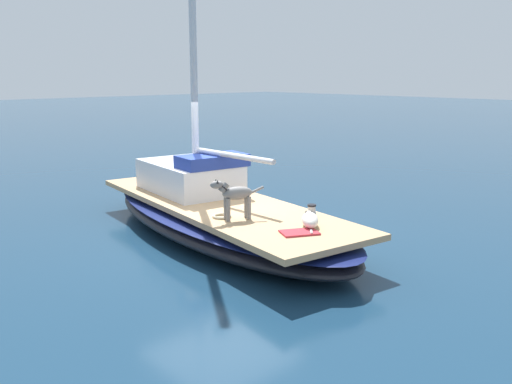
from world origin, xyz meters
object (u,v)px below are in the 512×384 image
(sailboat_main, at_px, (220,218))
(deck_winch, at_px, (312,211))
(coiled_rope, at_px, (222,216))
(dog_white, at_px, (310,220))
(dog_grey, at_px, (235,195))
(deck_towel, at_px, (299,232))

(sailboat_main, height_order, deck_winch, deck_winch)
(coiled_rope, bearing_deg, dog_white, -64.21)
(deck_winch, bearing_deg, dog_grey, 145.04)
(sailboat_main, relative_size, coiled_rope, 23.22)
(dog_grey, distance_m, coiled_rope, 0.48)
(dog_white, xyz_separation_m, coiled_rope, (-0.67, 1.38, -0.08))
(deck_winch, height_order, deck_towel, deck_winch)
(deck_towel, bearing_deg, dog_white, 20.55)
(deck_winch, distance_m, deck_towel, 1.05)
(dog_white, relative_size, coiled_rope, 2.28)
(sailboat_main, height_order, dog_white, dog_white)
(dog_white, relative_size, deck_towel, 1.32)
(dog_grey, height_order, coiled_rope, dog_grey)
(dog_white, relative_size, dog_grey, 0.82)
(dog_grey, relative_size, deck_winch, 4.29)
(deck_winch, relative_size, coiled_rope, 0.65)
(sailboat_main, bearing_deg, dog_white, -90.82)
(sailboat_main, xyz_separation_m, dog_grey, (-0.63, -1.15, 0.75))
(sailboat_main, xyz_separation_m, dog_white, (-0.03, -2.29, 0.43))
(deck_winch, bearing_deg, dog_white, -141.66)
(dog_grey, xyz_separation_m, coiled_rope, (-0.07, 0.25, -0.40))
(sailboat_main, bearing_deg, dog_grey, -118.63)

